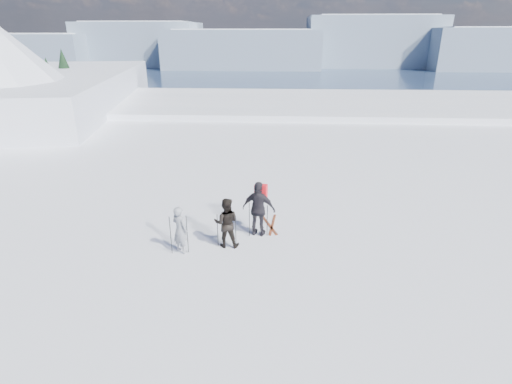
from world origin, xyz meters
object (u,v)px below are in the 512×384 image
skier_grey (180,230)px  skier_pack (259,209)px  skier_dark (226,223)px  skis_loose (271,224)px

skier_grey → skier_pack: skier_pack is taller
skier_grey → skier_dark: (1.43, 0.47, 0.06)m
skier_dark → skis_loose: 2.31m
skier_dark → skier_grey: bearing=18.0°
skier_grey → skier_dark: size_ratio=0.94×
skier_pack → skis_loose: size_ratio=1.16×
skier_grey → skis_loose: size_ratio=0.94×
skier_pack → skis_loose: (0.40, 0.79, -0.97)m
skier_dark → skier_pack: skier_pack is taller
skis_loose → skier_pack: bearing=-117.2°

